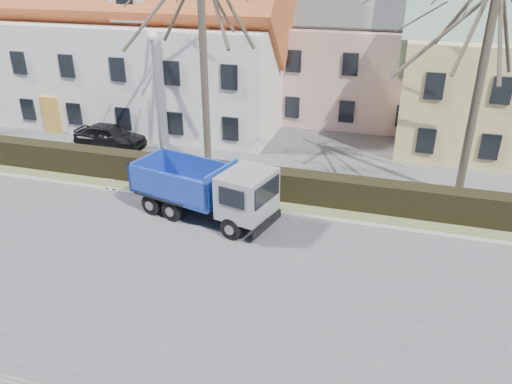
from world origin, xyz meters
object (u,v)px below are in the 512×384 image
(dump_truck, at_px, (199,188))
(parked_car_a, at_px, (110,136))
(streetlight, at_px, (158,105))
(cart_frame, at_px, (105,184))

(dump_truck, bearing_deg, parked_car_a, 156.51)
(streetlight, bearing_deg, parked_car_a, 149.89)
(streetlight, bearing_deg, dump_truck, -45.41)
(streetlight, distance_m, cart_frame, 4.36)
(dump_truck, relative_size, parked_car_a, 1.54)
(parked_car_a, bearing_deg, cart_frame, -149.53)
(cart_frame, relative_size, parked_car_a, 0.19)
(streetlight, bearing_deg, cart_frame, -124.49)
(dump_truck, xyz_separation_m, cart_frame, (-5.04, 0.92, -0.90))
(streetlight, xyz_separation_m, parked_car_a, (-4.49, 2.60, -2.82))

